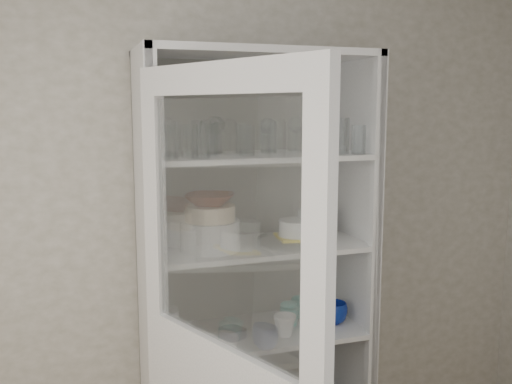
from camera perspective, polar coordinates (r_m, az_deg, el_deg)
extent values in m
cube|color=#9B9686|center=(2.69, -5.61, -3.59)|extent=(3.60, 0.02, 2.60)
cube|color=silver|center=(2.49, -10.80, -10.67)|extent=(0.03, 0.45, 2.10)
cube|color=silver|center=(2.78, 9.59, -8.56)|extent=(0.03, 0.45, 2.10)
cube|color=gray|center=(2.79, -1.42, -8.42)|extent=(1.00, 0.03, 2.10)
cube|color=silver|center=(2.48, 0.00, 13.68)|extent=(1.00, 0.45, 0.03)
cube|color=silver|center=(2.65, 0.11, -13.90)|extent=(0.94, 0.42, 0.02)
cube|color=silver|center=(2.53, 0.11, -5.49)|extent=(0.94, 0.42, 0.02)
cube|color=silver|center=(2.46, 0.11, 3.58)|extent=(0.94, 0.42, 0.02)
cube|color=silver|center=(1.76, -3.44, 11.35)|extent=(0.38, 0.85, 0.10)
cube|color=silver|center=(2.12, -10.05, -1.45)|extent=(0.07, 0.10, 0.80)
cube|color=silver|center=(1.50, 6.27, -5.51)|extent=(0.07, 0.10, 0.80)
cube|color=silver|center=(1.79, -3.31, -3.16)|extent=(0.29, 0.67, 0.78)
cylinder|color=silver|center=(2.22, -8.81, 5.14)|extent=(0.10, 0.10, 0.15)
cylinder|color=silver|center=(2.26, -6.66, 5.07)|extent=(0.09, 0.09, 0.13)
cylinder|color=silver|center=(2.25, -5.53, 5.27)|extent=(0.10, 0.10, 0.15)
cylinder|color=silver|center=(2.33, -0.88, 5.13)|extent=(0.08, 0.08, 0.13)
cylinder|color=silver|center=(2.48, 6.89, 5.25)|extent=(0.08, 0.08, 0.12)
cylinder|color=silver|center=(2.48, 8.42, 5.57)|extent=(0.09, 0.09, 0.15)
cylinder|color=silver|center=(2.49, 10.22, 5.18)|extent=(0.08, 0.08, 0.12)
cylinder|color=silver|center=(2.37, -8.02, 5.16)|extent=(0.08, 0.08, 0.13)
cylinder|color=silver|center=(2.41, -4.25, 5.32)|extent=(0.07, 0.07, 0.13)
cylinder|color=silver|center=(2.40, -4.74, 5.38)|extent=(0.09, 0.09, 0.14)
cylinder|color=silver|center=(2.48, -1.30, 5.36)|extent=(0.09, 0.09, 0.13)
cylinder|color=silver|center=(2.49, 1.27, 5.51)|extent=(0.09, 0.09, 0.14)
cylinder|color=white|center=(2.43, -4.59, -4.32)|extent=(0.25, 0.25, 0.13)
cylinder|color=white|center=(2.57, -7.21, -3.78)|extent=(0.21, 0.21, 0.11)
cylinder|color=beige|center=(2.41, -4.62, -2.09)|extent=(0.23, 0.23, 0.07)
imported|color=#5E2619|center=(2.40, -4.63, -0.74)|extent=(0.27, 0.27, 0.05)
cylinder|color=silver|center=(2.56, 4.11, -4.85)|extent=(0.44, 0.44, 0.02)
cube|color=yellow|center=(2.56, 4.12, -4.49)|extent=(0.19, 0.19, 0.01)
cylinder|color=white|center=(2.55, 4.13, -3.59)|extent=(0.19, 0.19, 0.07)
cylinder|color=silver|center=(2.61, 5.56, -3.28)|extent=(0.12, 0.12, 0.14)
imported|color=navy|center=(2.74, 7.77, -11.89)|extent=(0.13, 0.13, 0.10)
imported|color=#167973|center=(2.80, 4.62, -11.45)|extent=(0.10, 0.10, 0.10)
imported|color=white|center=(2.58, 2.88, -13.18)|extent=(0.11, 0.11, 0.09)
cylinder|color=#167973|center=(2.71, 3.29, -12.30)|extent=(0.08, 0.08, 0.08)
ellipsoid|color=#167973|center=(2.69, 3.30, -11.34)|extent=(0.08, 0.08, 0.02)
cylinder|color=#A0A1B2|center=(2.57, -2.55, -13.91)|extent=(0.11, 0.11, 0.04)
cylinder|color=white|center=(2.57, -8.91, -12.93)|extent=(0.13, 0.13, 0.13)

